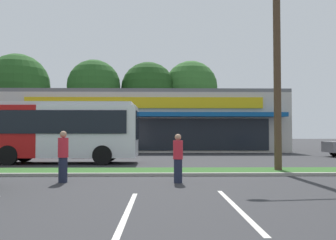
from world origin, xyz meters
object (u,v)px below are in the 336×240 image
Objects in this scene: utility_pole at (274,27)px; car_1 at (87,146)px; pedestrian_near_bench at (63,157)px; pedestrian_by_pole at (178,158)px; city_bus at (33,130)px.

car_1 is (-9.77, 11.04, -5.25)m from utility_pole.
pedestrian_near_bench is 3.74m from pedestrian_by_pole.
car_1 is at bearing 11.87° from pedestrian_near_bench.
utility_pole is 13.30m from city_bus.
utility_pole is 7.15× the size of pedestrian_by_pole.
utility_pole reaches higher than pedestrian_near_bench.
pedestrian_near_bench is 1.06× the size of pedestrian_by_pole.
utility_pole is 6.72× the size of pedestrian_near_bench.
utility_pole is 9.84m from pedestrian_near_bench.
pedestrian_by_pole reaches higher than car_1.
city_bus reaches higher than pedestrian_by_pole.
utility_pole is at bearing -24.21° from city_bus.
pedestrian_by_pole is at bearing 111.82° from car_1.
utility_pole is at bearing 131.50° from car_1.
pedestrian_by_pole is (7.42, -8.27, -0.97)m from city_bus.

